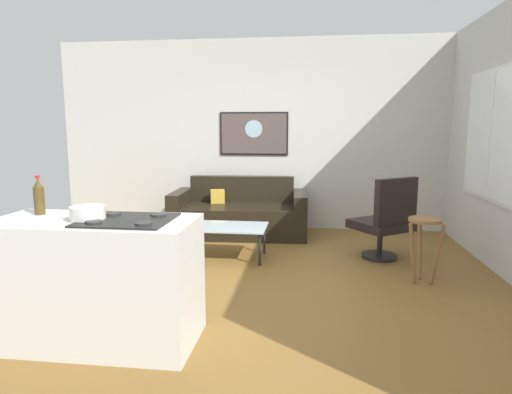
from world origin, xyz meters
The scene contains 11 objects.
ground centered at (0.00, 0.00, -0.02)m, with size 6.40×6.40×0.04m, color brown.
back_wall centered at (0.00, 2.42, 1.40)m, with size 6.40×0.05×2.80m, color beige.
couch centered at (-0.34, 1.87, 0.28)m, with size 1.92×0.96×0.80m.
coffee_table centered at (-0.33, 0.71, 0.35)m, with size 0.97×0.57×0.38m.
armchair centered at (1.52, 0.88, 0.47)m, with size 0.80×0.79×0.96m.
bar_stool centered at (1.76, 0.16, 0.50)m, with size 0.36×0.35×0.64m.
kitchen_counter centered at (-0.84, -1.37, 0.44)m, with size 1.41×0.65×0.91m.
soda_bottle centered at (-1.31, -1.24, 1.01)m, with size 0.07×0.07×0.29m.
mixing_bowl centered at (-0.85, -1.40, 0.93)m, with size 0.24×0.24×0.10m.
wall_painting centered at (-0.20, 2.38, 1.42)m, with size 1.02×0.03×0.64m.
window centered at (2.59, 0.90, 1.43)m, with size 0.03×1.48×1.43m.
Camera 1 is at (0.65, -4.14, 1.51)m, focal length 30.63 mm.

